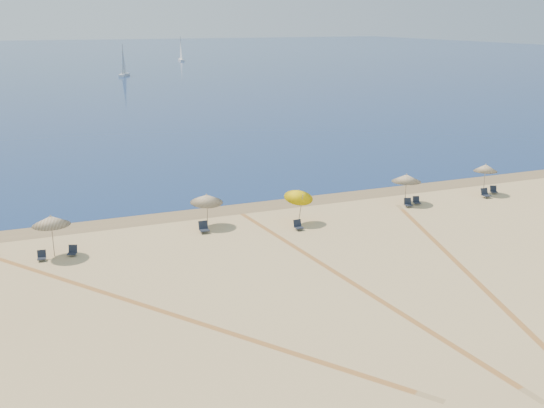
# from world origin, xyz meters

# --- Properties ---
(ground) EXTENTS (160.00, 160.00, 0.00)m
(ground) POSITION_xyz_m (0.00, 0.00, 0.00)
(ground) COLOR tan
(ground) RESTS_ON ground
(ocean) EXTENTS (500.00, 500.00, 0.00)m
(ocean) POSITION_xyz_m (0.00, 225.00, 0.01)
(ocean) COLOR #0C2151
(ocean) RESTS_ON ground
(wet_sand) EXTENTS (500.00, 500.00, 0.00)m
(wet_sand) POSITION_xyz_m (0.00, 24.00, 0.00)
(wet_sand) COLOR olive
(wet_sand) RESTS_ON ground
(umbrella_1) EXTENTS (2.21, 2.21, 2.58)m
(umbrella_1) POSITION_xyz_m (-14.58, 18.78, 2.24)
(umbrella_1) COLOR gray
(umbrella_1) RESTS_ON ground
(umbrella_2) EXTENTS (2.21, 2.26, 2.35)m
(umbrella_2) POSITION_xyz_m (-4.47, 20.77, 1.97)
(umbrella_2) COLOR gray
(umbrella_2) RESTS_ON ground
(umbrella_3) EXTENTS (2.01, 2.08, 2.66)m
(umbrella_3) POSITION_xyz_m (1.59, 18.99, 2.10)
(umbrella_3) COLOR gray
(umbrella_3) RESTS_ON ground
(umbrella_4) EXTENTS (2.23, 2.23, 2.34)m
(umbrella_4) POSITION_xyz_m (11.24, 20.42, 2.00)
(umbrella_4) COLOR gray
(umbrella_4) RESTS_ON ground
(umbrella_5) EXTENTS (1.88, 1.88, 2.51)m
(umbrella_5) POSITION_xyz_m (18.65, 20.32, 2.16)
(umbrella_5) COLOR gray
(umbrella_5) RESTS_ON ground
(chair_2) EXTENTS (0.54, 0.61, 0.59)m
(chair_2) POSITION_xyz_m (-15.31, 18.36, 0.26)
(chair_2) COLOR black
(chair_2) RESTS_ON ground
(chair_3) EXTENTS (0.68, 0.73, 0.61)m
(chair_3) POSITION_xyz_m (-13.55, 18.52, 0.27)
(chair_3) COLOR black
(chair_3) RESTS_ON ground
(chair_4) EXTENTS (0.63, 0.73, 0.74)m
(chair_4) POSITION_xyz_m (-5.05, 19.64, 0.33)
(chair_4) COLOR black
(chair_4) RESTS_ON ground
(chair_5) EXTENTS (0.55, 0.65, 0.66)m
(chair_5) POSITION_xyz_m (1.01, 17.79, 0.29)
(chair_5) COLOR black
(chair_5) RESTS_ON ground
(chair_6) EXTENTS (0.68, 0.75, 0.65)m
(chair_6) POSITION_xyz_m (10.92, 19.53, 0.29)
(chair_6) COLOR black
(chair_6) RESTS_ON ground
(chair_7) EXTENTS (0.62, 0.69, 0.61)m
(chair_7) POSITION_xyz_m (11.89, 19.84, 0.27)
(chair_7) COLOR black
(chair_7) RESTS_ON ground
(chair_8) EXTENTS (0.62, 0.72, 0.72)m
(chair_8) POSITION_xyz_m (18.08, 19.42, 0.32)
(chair_8) COLOR black
(chair_8) RESTS_ON ground
(chair_9) EXTENTS (0.70, 0.75, 0.62)m
(chair_9) POSITION_xyz_m (19.50, 20.09, 0.27)
(chair_9) COLOR black
(chair_9) RESTS_ON ground
(sailboat_0) EXTENTS (3.47, 5.21, 7.68)m
(sailboat_0) POSITION_xyz_m (9.63, 140.67, 2.32)
(sailboat_0) COLOR white
(sailboat_0) RESTS_ON ocean
(sailboat_2) EXTENTS (1.81, 5.36, 7.83)m
(sailboat_2) POSITION_xyz_m (36.80, 191.24, 2.37)
(sailboat_2) COLOR white
(sailboat_2) RESTS_ON ocean
(tire_tracks) EXTENTS (54.27, 41.11, 0.00)m
(tire_tracks) POSITION_xyz_m (-1.45, 8.79, 0.00)
(tire_tracks) COLOR tan
(tire_tracks) RESTS_ON ground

